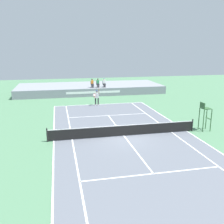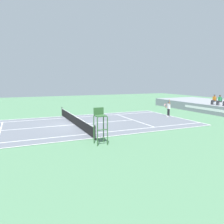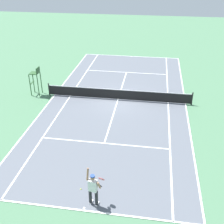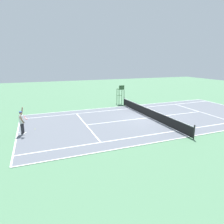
# 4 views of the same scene
# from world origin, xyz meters

# --- Properties ---
(ground_plane) EXTENTS (80.00, 80.00, 0.00)m
(ground_plane) POSITION_xyz_m (0.00, 0.00, 0.00)
(ground_plane) COLOR #4C7A56
(court) EXTENTS (11.08, 23.88, 0.03)m
(court) POSITION_xyz_m (0.00, 0.00, 0.01)
(court) COLOR slate
(court) RESTS_ON ground
(net) EXTENTS (11.98, 0.10, 1.07)m
(net) POSITION_xyz_m (0.00, 0.00, 0.52)
(net) COLOR black
(net) RESTS_ON ground
(tennis_player) EXTENTS (0.83, 0.61, 2.08)m
(tennis_player) POSITION_xyz_m (-0.41, 11.44, 0.99)
(tennis_player) COLOR #232328
(tennis_player) RESTS_ON ground
(tennis_ball) EXTENTS (0.07, 0.07, 0.07)m
(tennis_ball) POSITION_xyz_m (0.45, 10.58, 0.03)
(tennis_ball) COLOR #D1E533
(tennis_ball) RESTS_ON ground
(umpire_chair) EXTENTS (0.77, 0.77, 2.44)m
(umpire_chair) POSITION_xyz_m (7.00, 0.00, 1.56)
(umpire_chair) COLOR #2D562D
(umpire_chair) RESTS_ON ground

